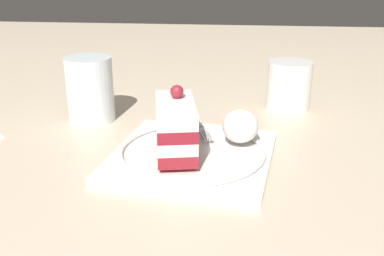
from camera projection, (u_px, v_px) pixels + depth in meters
ground_plane at (177, 159)px, 0.60m from camera, size 2.40×2.40×0.00m
dessert_plate at (192, 155)px, 0.59m from camera, size 0.23×0.23×0.02m
cake_slice at (175, 126)px, 0.57m from camera, size 0.07×0.12×0.08m
whipped_cream_dollop at (240, 126)px, 0.60m from camera, size 0.05×0.05×0.04m
fork at (200, 126)px, 0.65m from camera, size 0.04×0.10×0.00m
drink_glass_near at (289, 86)px, 0.78m from camera, size 0.08×0.08×0.08m
drink_glass_far at (90, 93)px, 0.72m from camera, size 0.08×0.08×0.10m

